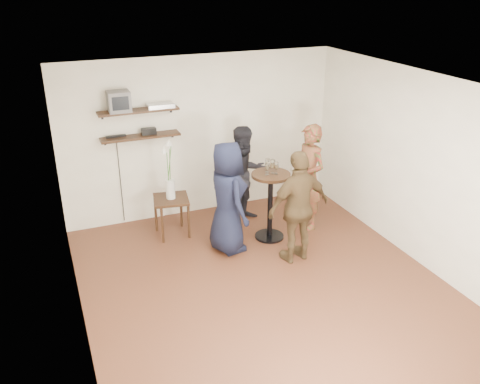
# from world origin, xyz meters

# --- Properties ---
(room) EXTENTS (4.58, 5.08, 2.68)m
(room) POSITION_xyz_m (0.00, 0.00, 1.30)
(room) COLOR #4C2618
(room) RESTS_ON ground
(shelf_upper) EXTENTS (1.20, 0.25, 0.04)m
(shelf_upper) POSITION_xyz_m (-1.00, 2.38, 1.85)
(shelf_upper) COLOR black
(shelf_upper) RESTS_ON room
(shelf_lower) EXTENTS (1.20, 0.25, 0.04)m
(shelf_lower) POSITION_xyz_m (-1.00, 2.38, 1.45)
(shelf_lower) COLOR black
(shelf_lower) RESTS_ON room
(crt_monitor) EXTENTS (0.32, 0.30, 0.30)m
(crt_monitor) POSITION_xyz_m (-1.27, 2.38, 2.02)
(crt_monitor) COLOR #59595B
(crt_monitor) RESTS_ON shelf_upper
(dvd_deck) EXTENTS (0.40, 0.24, 0.06)m
(dvd_deck) POSITION_xyz_m (-0.66, 2.38, 1.90)
(dvd_deck) COLOR silver
(dvd_deck) RESTS_ON shelf_upper
(radio) EXTENTS (0.22, 0.10, 0.10)m
(radio) POSITION_xyz_m (-0.87, 2.38, 1.52)
(radio) COLOR black
(radio) RESTS_ON shelf_lower
(power_strip) EXTENTS (0.30, 0.05, 0.03)m
(power_strip) POSITION_xyz_m (-1.36, 2.42, 1.48)
(power_strip) COLOR black
(power_strip) RESTS_ON shelf_lower
(side_table) EXTENTS (0.59, 0.59, 0.61)m
(side_table) POSITION_xyz_m (-0.72, 1.81, 0.51)
(side_table) COLOR black
(side_table) RESTS_ON room
(vase_lilies) EXTENTS (0.19, 0.20, 0.96)m
(vase_lilies) POSITION_xyz_m (-0.72, 1.81, 0.92)
(vase_lilies) COLOR silver
(vase_lilies) RESTS_ON side_table
(drinks_table) EXTENTS (0.57, 0.57, 1.05)m
(drinks_table) POSITION_xyz_m (0.62, 1.16, 0.67)
(drinks_table) COLOR black
(drinks_table) RESTS_ON room
(wine_glass_fl) EXTENTS (0.06, 0.06, 0.19)m
(wine_glass_fl) POSITION_xyz_m (0.55, 1.14, 1.17)
(wine_glass_fl) COLOR silver
(wine_glass_fl) RESTS_ON drinks_table
(wine_glass_fr) EXTENTS (0.06, 0.06, 0.19)m
(wine_glass_fr) POSITION_xyz_m (0.68, 1.11, 1.17)
(wine_glass_fr) COLOR silver
(wine_glass_fr) RESTS_ON drinks_table
(wine_glass_bl) EXTENTS (0.07, 0.07, 0.20)m
(wine_glass_bl) POSITION_xyz_m (0.60, 1.24, 1.19)
(wine_glass_bl) COLOR silver
(wine_glass_bl) RESTS_ON drinks_table
(wine_glass_br) EXTENTS (0.07, 0.07, 0.21)m
(wine_glass_br) POSITION_xyz_m (0.64, 1.16, 1.19)
(wine_glass_br) COLOR silver
(wine_glass_br) RESTS_ON drinks_table
(person_plaid) EXTENTS (0.50, 0.67, 1.67)m
(person_plaid) POSITION_xyz_m (1.33, 1.29, 0.83)
(person_plaid) COLOR #B51423
(person_plaid) RESTS_ON room
(person_dark) EXTENTS (0.85, 0.71, 1.58)m
(person_dark) POSITION_xyz_m (0.51, 1.87, 0.79)
(person_dark) COLOR black
(person_dark) RESTS_ON room
(person_navy) EXTENTS (0.61, 0.86, 1.64)m
(person_navy) POSITION_xyz_m (-0.09, 1.07, 0.82)
(person_navy) COLOR black
(person_navy) RESTS_ON room
(person_brown) EXTENTS (0.98, 0.50, 1.61)m
(person_brown) POSITION_xyz_m (0.71, 0.45, 0.80)
(person_brown) COLOR #4F3A22
(person_brown) RESTS_ON room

